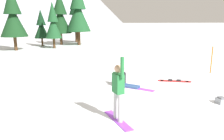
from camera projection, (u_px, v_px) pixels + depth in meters
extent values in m
plane|color=white|center=(150.00, 99.00, 8.66)|extent=(800.00, 800.00, 0.00)
cube|color=#993FD8|center=(118.00, 120.00, 6.81)|extent=(0.43, 1.56, 0.02)
cylinder|color=#B7B7BC|center=(116.00, 105.00, 6.85)|extent=(0.15, 0.15, 0.89)
cylinder|color=#B7B7BC|center=(120.00, 108.00, 6.57)|extent=(0.15, 0.15, 0.89)
cube|color=#237238|center=(118.00, 83.00, 6.55)|extent=(0.28, 0.42, 0.59)
cylinder|color=#237238|center=(114.00, 81.00, 6.78)|extent=(0.11, 0.11, 0.58)
cylinder|color=#237238|center=(122.00, 67.00, 6.20)|extent=(0.11, 0.11, 0.60)
sphere|color=tan|center=(118.00, 69.00, 6.45)|extent=(0.24, 0.24, 0.24)
cube|color=black|center=(122.00, 68.00, 6.50)|extent=(0.06, 0.17, 0.08)
cube|color=#335184|center=(122.00, 85.00, 10.43)|extent=(0.46, 0.45, 0.10)
cylinder|color=#335184|center=(132.00, 86.00, 10.26)|extent=(0.63, 0.70, 0.14)
cylinder|color=#335184|center=(130.00, 87.00, 10.09)|extent=(0.63, 0.70, 0.14)
cube|color=#993FD8|center=(139.00, 89.00, 9.99)|extent=(1.17, 1.29, 0.02)
cube|color=black|center=(122.00, 79.00, 10.36)|extent=(0.46, 0.44, 0.54)
cylinder|color=black|center=(124.00, 77.00, 10.57)|extent=(0.11, 0.11, 0.52)
cylinder|color=black|center=(119.00, 80.00, 10.13)|extent=(0.11, 0.11, 0.52)
sphere|color=tan|center=(122.00, 70.00, 10.26)|extent=(0.24, 0.24, 0.24)
sphere|color=black|center=(122.00, 69.00, 10.25)|extent=(0.20, 0.20, 0.20)
cube|color=red|center=(174.00, 81.00, 11.26)|extent=(1.38, 0.92, 0.02)
cylinder|color=red|center=(161.00, 81.00, 11.37)|extent=(0.40, 0.40, 0.02)
cylinder|color=red|center=(188.00, 82.00, 11.15)|extent=(0.40, 0.40, 0.02)
cube|color=black|center=(170.00, 80.00, 11.28)|extent=(0.24, 0.22, 0.07)
cube|color=black|center=(179.00, 80.00, 11.22)|extent=(0.24, 0.22, 0.07)
cube|color=gray|center=(222.00, 101.00, 8.23)|extent=(0.46, 0.35, 0.20)
cube|color=slate|center=(221.00, 98.00, 8.18)|extent=(0.21, 0.24, 0.06)
cylinder|color=orange|center=(212.00, 60.00, 12.91)|extent=(0.06, 0.06, 1.60)
cylinder|color=#472D19|center=(16.00, 44.00, 23.17)|extent=(0.33, 0.33, 1.47)
cone|color=#143819|center=(13.00, 22.00, 22.66)|extent=(2.78, 2.78, 3.12)
cone|color=#143819|center=(11.00, 0.00, 22.18)|extent=(1.81, 1.81, 2.86)
cylinder|color=#472D19|center=(61.00, 39.00, 28.80)|extent=(0.35, 0.35, 1.52)
cone|color=#143819|center=(60.00, 21.00, 28.28)|extent=(2.85, 2.85, 3.24)
cone|color=#143819|center=(59.00, 3.00, 27.78)|extent=(1.85, 1.85, 2.97)
cylinder|color=#472D19|center=(76.00, 37.00, 32.34)|extent=(0.35, 0.35, 1.54)
cone|color=black|center=(76.00, 20.00, 31.81)|extent=(2.90, 2.90, 3.28)
cone|color=black|center=(75.00, 4.00, 31.31)|extent=(1.88, 1.88, 3.01)
cylinder|color=#472D19|center=(42.00, 42.00, 27.31)|extent=(0.23, 0.23, 1.00)
cone|color=black|center=(41.00, 30.00, 26.96)|extent=(1.82, 1.82, 2.12)
cone|color=black|center=(41.00, 17.00, 26.64)|extent=(1.19, 1.19, 1.95)
cylinder|color=#472D19|center=(54.00, 43.00, 25.03)|extent=(0.26, 0.26, 1.16)
cone|color=#194723|center=(53.00, 27.00, 24.64)|extent=(1.89, 1.89, 2.47)
cone|color=#194723|center=(52.00, 12.00, 24.26)|extent=(1.23, 1.23, 2.26)
cylinder|color=#472D19|center=(79.00, 38.00, 28.50)|extent=(0.40, 0.40, 1.77)
cone|color=#194723|center=(78.00, 17.00, 27.89)|extent=(3.20, 3.20, 3.77)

